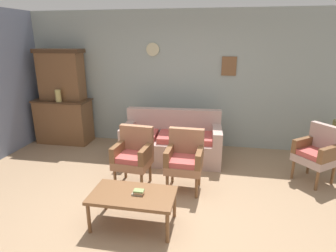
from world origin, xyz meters
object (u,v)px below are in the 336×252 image
(book_stack_on_table, at_px, (138,192))
(floral_couch, at_px, (172,143))
(vase_on_cabinet, at_px, (58,96))
(floor_vase_by_wall, at_px, (336,142))
(wingback_chair_by_fireplace, at_px, (318,151))
(armchair_by_doorway, at_px, (134,154))
(armchair_near_cabinet, at_px, (185,158))
(side_cabinet, at_px, (64,121))
(coffee_table, at_px, (133,197))

(book_stack_on_table, bearing_deg, floral_couch, 88.36)
(vase_on_cabinet, relative_size, floor_vase_by_wall, 0.31)
(book_stack_on_table, bearing_deg, wingback_chair_by_fireplace, 33.23)
(floral_couch, height_order, floor_vase_by_wall, floral_couch)
(armchair_by_doorway, distance_m, armchair_near_cabinet, 0.78)
(wingback_chair_by_fireplace, relative_size, floor_vase_by_wall, 1.14)
(floor_vase_by_wall, bearing_deg, floral_couch, -172.14)
(armchair_near_cabinet, bearing_deg, side_cabinet, 151.50)
(side_cabinet, height_order, coffee_table, side_cabinet)
(side_cabinet, distance_m, wingback_chair_by_fireplace, 4.88)
(book_stack_on_table, distance_m, floor_vase_by_wall, 3.82)
(armchair_by_doorway, height_order, coffee_table, armchair_by_doorway)
(armchair_by_doorway, xyz_separation_m, coffee_table, (0.29, -0.97, -0.12))
(armchair_near_cabinet, distance_m, coffee_table, 1.10)
(armchair_by_doorway, distance_m, coffee_table, 1.02)
(vase_on_cabinet, bearing_deg, floor_vase_by_wall, 0.87)
(vase_on_cabinet, distance_m, floor_vase_by_wall, 5.35)
(side_cabinet, bearing_deg, wingback_chair_by_fireplace, -10.80)
(vase_on_cabinet, bearing_deg, coffee_table, -45.58)
(armchair_by_doorway, bearing_deg, floor_vase_by_wall, 23.17)
(armchair_by_doorway, xyz_separation_m, wingback_chair_by_fireplace, (2.77, 0.61, 0.00))
(vase_on_cabinet, bearing_deg, floral_couch, -7.65)
(floor_vase_by_wall, bearing_deg, vase_on_cabinet, -179.13)
(armchair_by_doorway, xyz_separation_m, floor_vase_by_wall, (3.33, 1.42, -0.10))
(vase_on_cabinet, height_order, floral_couch, vase_on_cabinet)
(vase_on_cabinet, relative_size, wingback_chair_by_fireplace, 0.27)
(coffee_table, distance_m, book_stack_on_table, 0.10)
(side_cabinet, relative_size, vase_on_cabinet, 4.75)
(floral_couch, xyz_separation_m, armchair_near_cabinet, (0.36, -1.02, 0.17))
(wingback_chair_by_fireplace, bearing_deg, coffee_table, -147.55)
(wingback_chair_by_fireplace, xyz_separation_m, floor_vase_by_wall, (0.56, 0.81, -0.10))
(armchair_by_doorway, bearing_deg, wingback_chair_by_fireplace, 12.44)
(armchair_by_doorway, distance_m, book_stack_on_table, 1.03)
(book_stack_on_table, bearing_deg, floor_vase_by_wall, 38.86)
(side_cabinet, xyz_separation_m, coffee_table, (2.31, -2.49, -0.09))
(floral_couch, height_order, coffee_table, floral_couch)
(coffee_table, relative_size, book_stack_on_table, 7.10)
(coffee_table, bearing_deg, wingback_chair_by_fireplace, 32.45)
(vase_on_cabinet, relative_size, armchair_near_cabinet, 0.27)
(coffee_table, bearing_deg, armchair_near_cabinet, 63.24)
(coffee_table, bearing_deg, book_stack_on_table, -1.05)
(vase_on_cabinet, distance_m, coffee_table, 3.31)
(side_cabinet, xyz_separation_m, floor_vase_by_wall, (5.35, -0.10, -0.07))
(floral_couch, bearing_deg, armchair_by_doorway, -112.09)
(vase_on_cabinet, relative_size, floral_couch, 0.13)
(armchair_by_doorway, xyz_separation_m, armchair_near_cabinet, (0.78, 0.01, 0.00))
(armchair_by_doorway, bearing_deg, floral_couch, 67.91)
(floral_couch, distance_m, wingback_chair_by_fireplace, 2.40)
(floral_couch, height_order, wingback_chair_by_fireplace, same)
(floral_couch, distance_m, armchair_near_cabinet, 1.09)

